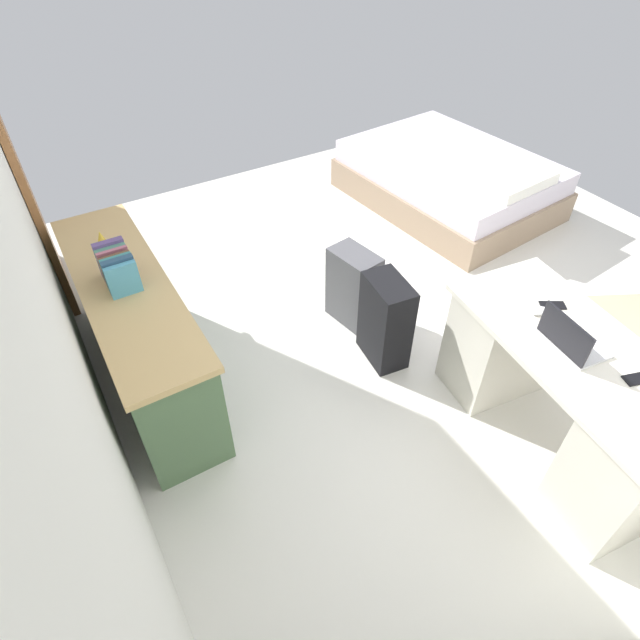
# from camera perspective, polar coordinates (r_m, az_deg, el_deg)

# --- Properties ---
(ground_plane) EXTENTS (5.59, 5.59, 0.00)m
(ground_plane) POSITION_cam_1_polar(r_m,az_deg,el_deg) (3.96, 9.60, 0.32)
(ground_plane) COLOR silver
(wall_back) EXTENTS (4.59, 0.10, 2.72)m
(wall_back) POSITION_cam_1_polar(r_m,az_deg,el_deg) (2.49, -29.82, 5.97)
(wall_back) COLOR silver
(wall_back) RESTS_ON ground_plane
(door_wooden) EXTENTS (0.88, 0.05, 2.04)m
(door_wooden) POSITION_cam_1_polar(r_m,az_deg,el_deg) (4.20, -30.41, 14.40)
(door_wooden) COLOR #936038
(door_wooden) RESTS_ON ground_plane
(desk) EXTENTS (1.51, 0.84, 0.75)m
(desk) POSITION_cam_1_polar(r_m,az_deg,el_deg) (3.17, 24.93, -7.49)
(desk) COLOR silver
(desk) RESTS_ON ground_plane
(credenza) EXTENTS (1.80, 0.48, 0.77)m
(credenza) POSITION_cam_1_polar(r_m,az_deg,el_deg) (3.42, -19.29, -1.23)
(credenza) COLOR #4C6B47
(credenza) RESTS_ON ground_plane
(bed) EXTENTS (2.01, 1.56, 0.58)m
(bed) POSITION_cam_1_polar(r_m,az_deg,el_deg) (5.33, 14.02, 14.74)
(bed) COLOR gray
(bed) RESTS_ON ground_plane
(suitcase_black) EXTENTS (0.39, 0.26, 0.63)m
(suitcase_black) POSITION_cam_1_polar(r_m,az_deg,el_deg) (3.43, 7.21, -0.13)
(suitcase_black) COLOR black
(suitcase_black) RESTS_ON ground_plane
(suitcase_spare_grey) EXTENTS (0.39, 0.28, 0.58)m
(suitcase_spare_grey) POSITION_cam_1_polar(r_m,az_deg,el_deg) (3.72, 3.68, 3.62)
(suitcase_spare_grey) COLOR #4C4C51
(suitcase_spare_grey) RESTS_ON ground_plane
(laptop) EXTENTS (0.34, 0.26, 0.21)m
(laptop) POSITION_cam_1_polar(r_m,az_deg,el_deg) (2.88, 25.86, -1.94)
(laptop) COLOR #B7B7BC
(laptop) RESTS_ON desk
(computer_mouse) EXTENTS (0.07, 0.11, 0.03)m
(computer_mouse) POSITION_cam_1_polar(r_m,az_deg,el_deg) (3.04, 23.00, 0.93)
(computer_mouse) COLOR white
(computer_mouse) RESTS_ON desk
(cell_phone_near_laptop) EXTENTS (0.10, 0.15, 0.01)m
(cell_phone_near_laptop) POSITION_cam_1_polar(r_m,az_deg,el_deg) (2.89, 31.58, -5.53)
(cell_phone_near_laptop) COLOR black
(cell_phone_near_laptop) RESTS_ON desk
(cell_phone_by_mouse) EXTENTS (0.13, 0.15, 0.01)m
(cell_phone_by_mouse) POSITION_cam_1_polar(r_m,az_deg,el_deg) (3.12, 24.22, 1.49)
(cell_phone_by_mouse) COLOR black
(cell_phone_by_mouse) RESTS_ON desk
(book_row) EXTENTS (0.28, 0.17, 0.21)m
(book_row) POSITION_cam_1_polar(r_m,az_deg,el_deg) (3.13, -21.36, 5.34)
(book_row) COLOR #4B98B6
(book_row) RESTS_ON credenza
(figurine_small) EXTENTS (0.08, 0.08, 0.11)m
(figurine_small) POSITION_cam_1_polar(r_m,az_deg,el_deg) (3.51, -22.91, 8.21)
(figurine_small) COLOR gold
(figurine_small) RESTS_ON credenza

